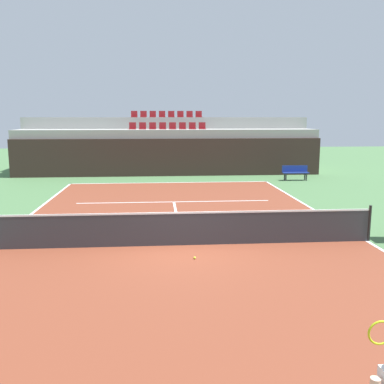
{
  "coord_description": "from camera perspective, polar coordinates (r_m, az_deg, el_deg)",
  "views": [
    {
      "loc": [
        -0.68,
        -11.9,
        3.62
      ],
      "look_at": [
        0.43,
        2.0,
        1.2
      ],
      "focal_mm": 40.55,
      "sensor_mm": 36.0,
      "label": 1
    }
  ],
  "objects": [
    {
      "name": "sideline_right",
      "position": [
        13.87,
        21.98,
        -5.97
      ],
      "size": [
        0.1,
        24.0,
        0.0
      ],
      "primitive_type": "cube",
      "color": "white",
      "rests_on": "court_surface"
    },
    {
      "name": "seating_row_upper",
      "position": [
        30.6,
        -3.35,
        10.02
      ],
      "size": [
        4.93,
        0.44,
        0.44
      ],
      "color": "maroon",
      "rests_on": "stands_tier_upper"
    },
    {
      "name": "tennis_net",
      "position": [
        12.32,
        -1.27,
        -4.79
      ],
      "size": [
        11.08,
        0.08,
        1.07
      ],
      "color": "black",
      "rests_on": "court_surface"
    },
    {
      "name": "back_wall",
      "position": [
        26.87,
        -3.11,
        4.57
      ],
      "size": [
        19.09,
        0.3,
        2.3
      ],
      "primitive_type": "cube",
      "color": "#33231E",
      "rests_on": "ground_plane"
    },
    {
      "name": "seating_row_lower",
      "position": [
        28.2,
        -3.23,
        8.5
      ],
      "size": [
        4.93,
        0.44,
        0.44
      ],
      "color": "maroon",
      "rests_on": "stands_tier_lower"
    },
    {
      "name": "court_surface",
      "position": [
        12.46,
        -1.26,
        -7.03
      ],
      "size": [
        11.0,
        24.0,
        0.01
      ],
      "primitive_type": "cube",
      "color": "brown",
      "rests_on": "ground_plane"
    },
    {
      "name": "stands_tier_upper",
      "position": [
        30.56,
        -3.31,
        6.42
      ],
      "size": [
        19.09,
        2.4,
        3.59
      ],
      "primitive_type": "cube",
      "color": "#9E9E99",
      "rests_on": "ground_plane"
    },
    {
      "name": "player_bench",
      "position": [
        25.74,
        13.42,
        2.64
      ],
      "size": [
        1.5,
        0.4,
        0.85
      ],
      "color": "navy",
      "rests_on": "ground_plane"
    },
    {
      "name": "baseline_far",
      "position": [
        24.13,
        -2.91,
        1.24
      ],
      "size": [
        11.0,
        0.1,
        0.0
      ],
      "primitive_type": "cube",
      "color": "white",
      "rests_on": "court_surface"
    },
    {
      "name": "stands_tier_lower",
      "position": [
        28.19,
        -3.19,
        5.36
      ],
      "size": [
        19.09,
        2.4,
        2.84
      ],
      "primitive_type": "cube",
      "color": "#9E9E99",
      "rests_on": "ground_plane"
    },
    {
      "name": "tennis_ball_0",
      "position": [
        11.28,
        0.35,
        -8.65
      ],
      "size": [
        0.07,
        0.07,
        0.07
      ],
      "primitive_type": "sphere",
      "color": "#CCE033",
      "rests_on": "court_surface"
    },
    {
      "name": "ground_plane",
      "position": [
        12.46,
        -1.26,
        -7.05
      ],
      "size": [
        80.0,
        80.0,
        0.0
      ],
      "primitive_type": "plane",
      "color": "#477042"
    },
    {
      "name": "centre_service_line",
      "position": [
        15.54,
        -1.95,
        -3.58
      ],
      "size": [
        0.1,
        6.4,
        0.0
      ],
      "primitive_type": "cube",
      "color": "white",
      "rests_on": "court_surface"
    },
    {
      "name": "service_line_far",
      "position": [
        18.67,
        -2.4,
        -1.3
      ],
      "size": [
        8.26,
        0.1,
        0.0
      ],
      "primitive_type": "cube",
      "color": "white",
      "rests_on": "court_surface"
    }
  ]
}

